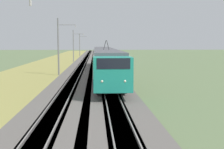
% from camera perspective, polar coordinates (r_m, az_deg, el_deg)
% --- Properties ---
extents(ballast_main, '(240.00, 4.40, 0.30)m').
position_cam_1_polar(ballast_main, '(57.27, -5.65, 1.34)').
color(ballast_main, '#605B56').
rests_on(ballast_main, ground).
extents(ballast_adjacent, '(240.00, 4.40, 0.30)m').
position_cam_1_polar(ballast_adjacent, '(57.23, -1.80, 1.36)').
color(ballast_adjacent, '#605B56').
rests_on(ballast_adjacent, ground).
extents(track_main, '(240.00, 1.57, 0.45)m').
position_cam_1_polar(track_main, '(57.27, -5.66, 1.35)').
color(track_main, '#4C4238').
rests_on(track_main, ground).
extents(track_adjacent, '(240.00, 1.57, 0.45)m').
position_cam_1_polar(track_adjacent, '(57.23, -1.80, 1.37)').
color(track_adjacent, '#4C4238').
rests_on(track_adjacent, ground).
extents(grass_verge, '(240.00, 13.34, 0.12)m').
position_cam_1_polar(grass_verge, '(57.77, -11.01, 1.21)').
color(grass_verge, '#99934C').
rests_on(grass_verge, ground).
extents(passenger_train, '(41.36, 3.00, 4.88)m').
position_cam_1_polar(passenger_train, '(42.99, -1.37, 2.73)').
color(passenger_train, teal).
rests_on(passenger_train, ground).
extents(catenary_mast_mid, '(0.22, 2.56, 7.96)m').
position_cam_1_polar(catenary_mast_mid, '(43.79, -9.70, 5.12)').
color(catenary_mast_mid, slate).
rests_on(catenary_mast_mid, ground).
extents(catenary_mast_far, '(0.22, 2.56, 7.58)m').
position_cam_1_polar(catenary_mast_far, '(73.89, -7.01, 5.26)').
color(catenary_mast_far, slate).
rests_on(catenary_mast_far, ground).
extents(catenary_mast_distant, '(0.22, 2.56, 7.58)m').
position_cam_1_polar(catenary_mast_distant, '(104.06, -5.89, 5.42)').
color(catenary_mast_distant, slate).
rests_on(catenary_mast_distant, ground).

